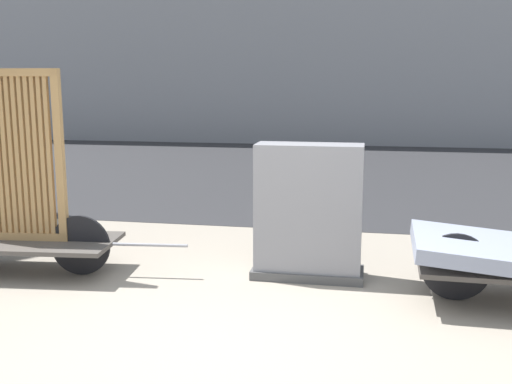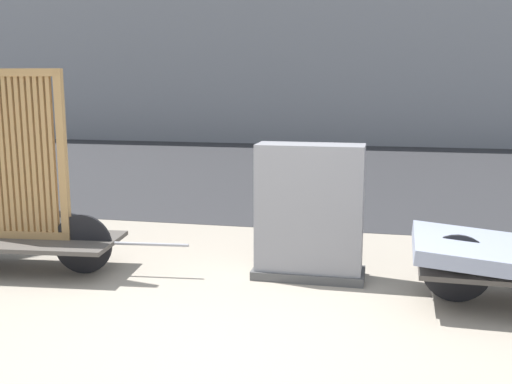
% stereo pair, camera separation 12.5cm
% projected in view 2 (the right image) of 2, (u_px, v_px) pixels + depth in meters
% --- Properties ---
extents(ground_plane, '(60.00, 60.00, 0.00)m').
position_uv_depth(ground_plane, '(214.00, 354.00, 3.94)').
color(ground_plane, gray).
extents(road_strip, '(56.00, 9.89, 0.01)m').
position_uv_depth(road_strip, '(330.00, 171.00, 12.01)').
color(road_strip, '#2D2D30').
rests_on(road_strip, ground_plane).
extents(bike_cart_with_bedframe, '(2.47, 0.94, 1.88)m').
position_uv_depth(bike_cart_with_bedframe, '(23.00, 205.00, 5.56)').
color(bike_cart_with_bedframe, '#4C4742').
rests_on(bike_cart_with_bedframe, ground_plane).
extents(utility_cabinet, '(1.01, 0.43, 1.22)m').
position_uv_depth(utility_cabinet, '(309.00, 217.00, 5.38)').
color(utility_cabinet, '#4C4C4C').
rests_on(utility_cabinet, ground_plane).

